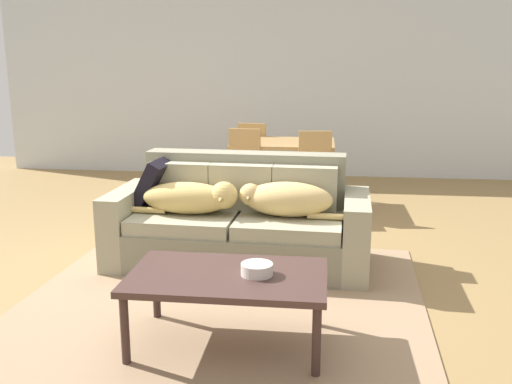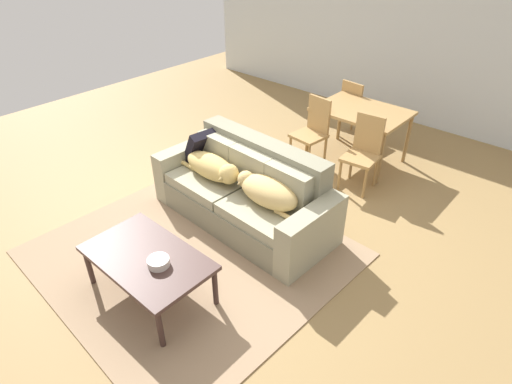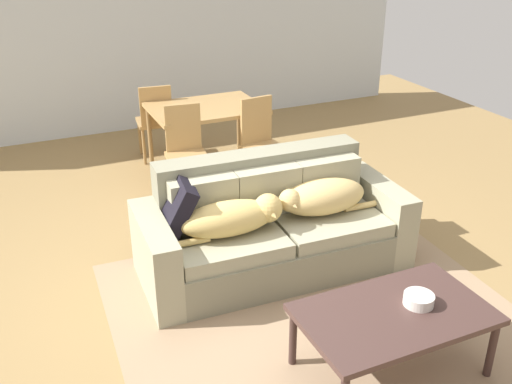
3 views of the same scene
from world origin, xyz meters
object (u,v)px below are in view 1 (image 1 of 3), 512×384
throw_pillow_by_left_arm (154,183)px  dining_chair_far_left (254,154)px  dog_on_left_cushion (192,198)px  couch (240,223)px  dining_chair_near_left (242,168)px  dining_chair_near_right (315,172)px  coffee_table (228,281)px  dog_on_right_cushion (285,199)px  dining_table (283,148)px  bowl_on_coffee_table (257,269)px

throw_pillow_by_left_arm → dining_chair_far_left: bearing=77.9°
dog_on_left_cushion → throw_pillow_by_left_arm: throw_pillow_by_left_arm is taller
dog_on_left_cushion → couch: bearing=22.3°
dining_chair_near_left → dining_chair_near_right: 0.81m
coffee_table → dining_chair_near_left: (-0.35, 2.99, 0.11)m
dog_on_right_cushion → dining_table: bearing=97.1°
coffee_table → bowl_on_coffee_table: (0.18, 0.00, 0.08)m
couch → dining_chair_near_left: dining_chair_near_left is taller
couch → dining_chair_far_left: bearing=97.0°
bowl_on_coffee_table → dog_on_left_cushion: bearing=117.8°
bowl_on_coffee_table → dining_chair_far_left: size_ratio=0.21×
dining_chair_near_left → bowl_on_coffee_table: bearing=-73.9°
dog_on_left_cushion → dining_chair_near_left: (0.17, 1.68, -0.06)m
dining_chair_near_right → dining_table: bearing=117.8°
dining_chair_near_left → dining_chair_far_left: bearing=96.7°
bowl_on_coffee_table → dining_chair_far_left: bearing=97.4°
dog_on_right_cushion → dining_table: (-0.18, 2.20, 0.09)m
bowl_on_coffee_table → couch: bearing=102.4°
dining_table → dining_chair_near_left: 0.69m
couch → dog_on_right_cushion: (0.39, -0.11, 0.25)m
couch → dining_chair_near_right: (0.60, 1.50, 0.17)m
dog_on_left_cushion → dining_chair_near_left: size_ratio=0.98×
coffee_table → dining_chair_far_left: (-0.36, 4.10, 0.10)m
dining_chair_near_left → throw_pillow_by_left_arm: bearing=-104.7°
coffee_table → dining_chair_far_left: bearing=95.0°
couch → dog_on_left_cushion: 0.47m
dog_on_left_cushion → dining_chair_far_left: 2.79m
couch → throw_pillow_by_left_arm: 0.83m
dog_on_right_cushion → dining_table: 2.20m
dog_on_right_cushion → dining_chair_near_left: dining_chair_near_left is taller
couch → throw_pillow_by_left_arm: (-0.76, 0.08, 0.31)m
couch → dining_chair_near_right: 1.62m
coffee_table → dining_chair_far_left: dining_chair_far_left is taller
couch → dining_table: bearing=86.7°
throw_pillow_by_left_arm → dining_chair_near_right: dining_chair_near_right is taller
dog_on_left_cushion → dining_chair_near_right: size_ratio=0.99×
dog_on_right_cushion → coffee_table: 1.37m
bowl_on_coffee_table → dining_table: 3.53m
coffee_table → dining_table: (0.06, 3.53, 0.27)m
dog_on_left_cushion → throw_pillow_by_left_arm: (-0.39, 0.22, 0.06)m
dog_on_right_cushion → dining_chair_near_right: 1.63m
dining_chair_near_right → throw_pillow_by_left_arm: bearing=-140.1°
dining_table → dog_on_right_cushion: bearing=-85.3°
dining_table → dining_chair_far_left: size_ratio=1.30×
coffee_table → dining_table: 3.54m
dog_on_right_cushion → throw_pillow_by_left_arm: (-1.15, 0.19, 0.06)m
dining_chair_far_left → dining_chair_near_right: bearing=131.7°
dining_table → dining_chair_near_left: bearing=-127.6°
dog_on_left_cushion → dog_on_right_cushion: bearing=4.1°
dog_on_left_cushion → coffee_table: size_ratio=0.80×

